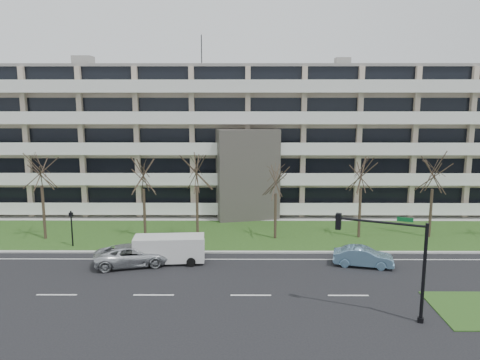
{
  "coord_description": "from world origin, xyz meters",
  "views": [
    {
      "loc": [
        -0.53,
        -27.11,
        11.99
      ],
      "look_at": [
        -0.72,
        10.0,
        5.46
      ],
      "focal_mm": 35.0,
      "sensor_mm": 36.0,
      "label": 1
    }
  ],
  "objects_px": {
    "silver_pickup": "(133,255)",
    "blue_sedan": "(363,257)",
    "pedestrian_signal": "(72,224)",
    "white_van": "(170,247)",
    "traffic_signal": "(393,253)"
  },
  "relations": [
    {
      "from": "traffic_signal",
      "to": "silver_pickup",
      "type": "bearing_deg",
      "value": 175.66
    },
    {
      "from": "pedestrian_signal",
      "to": "traffic_signal",
      "type": "bearing_deg",
      "value": -17.19
    },
    {
      "from": "pedestrian_signal",
      "to": "silver_pickup",
      "type": "bearing_deg",
      "value": -23.63
    },
    {
      "from": "white_van",
      "to": "pedestrian_signal",
      "type": "distance_m",
      "value": 9.34
    },
    {
      "from": "silver_pickup",
      "to": "pedestrian_signal",
      "type": "distance_m",
      "value": 7.36
    },
    {
      "from": "silver_pickup",
      "to": "blue_sedan",
      "type": "relative_size",
      "value": 1.27
    },
    {
      "from": "white_van",
      "to": "traffic_signal",
      "type": "xyz_separation_m",
      "value": [
        13.46,
        -8.66,
        2.53
      ]
    },
    {
      "from": "blue_sedan",
      "to": "pedestrian_signal",
      "type": "distance_m",
      "value": 23.02
    },
    {
      "from": "traffic_signal",
      "to": "pedestrian_signal",
      "type": "bearing_deg",
      "value": 173.07
    },
    {
      "from": "blue_sedan",
      "to": "pedestrian_signal",
      "type": "bearing_deg",
      "value": 91.73
    },
    {
      "from": "blue_sedan",
      "to": "pedestrian_signal",
      "type": "xyz_separation_m",
      "value": [
        -22.58,
        4.35,
        1.21
      ]
    },
    {
      "from": "blue_sedan",
      "to": "white_van",
      "type": "height_order",
      "value": "white_van"
    },
    {
      "from": "silver_pickup",
      "to": "traffic_signal",
      "type": "xyz_separation_m",
      "value": [
        16.11,
        -8.1,
        2.97
      ]
    },
    {
      "from": "silver_pickup",
      "to": "white_van",
      "type": "xyz_separation_m",
      "value": [
        2.66,
        0.57,
        0.44
      ]
    },
    {
      "from": "silver_pickup",
      "to": "white_van",
      "type": "height_order",
      "value": "white_van"
    }
  ]
}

